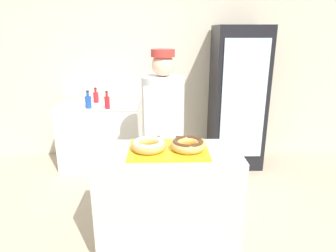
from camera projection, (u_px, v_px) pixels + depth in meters
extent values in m
plane|color=#B7A88E|center=(168.00, 244.00, 2.67)|extent=(14.00, 14.00, 0.00)
cube|color=beige|center=(165.00, 64.00, 4.28)|extent=(8.00, 0.06, 2.70)
cube|color=beige|center=(168.00, 200.00, 2.53)|extent=(1.15, 0.54, 0.89)
cube|color=yellow|center=(168.00, 150.00, 2.39)|extent=(0.63, 0.44, 0.02)
torus|color=tan|center=(149.00, 145.00, 2.35)|extent=(0.28, 0.28, 0.07)
torus|color=white|center=(149.00, 143.00, 2.34)|extent=(0.25, 0.25, 0.05)
torus|color=tan|center=(188.00, 145.00, 2.36)|extent=(0.28, 0.28, 0.07)
torus|color=#472814|center=(188.00, 143.00, 2.35)|extent=(0.25, 0.25, 0.05)
cube|color=#382111|center=(155.00, 139.00, 2.54)|extent=(0.08, 0.08, 0.03)
cube|color=#382111|center=(180.00, 139.00, 2.55)|extent=(0.08, 0.08, 0.03)
cylinder|color=#4C4C51|center=(163.00, 171.00, 3.17)|extent=(0.30, 0.30, 0.80)
cylinder|color=silver|center=(163.00, 107.00, 2.96)|extent=(0.42, 0.42, 0.60)
cube|color=white|center=(163.00, 151.00, 2.89)|extent=(0.35, 0.02, 1.25)
sphere|color=beige|center=(163.00, 65.00, 2.83)|extent=(0.22, 0.22, 0.22)
cylinder|color=#B2332D|center=(163.00, 53.00, 2.80)|extent=(0.23, 0.23, 0.07)
cube|color=black|center=(237.00, 98.00, 4.06)|extent=(0.68, 0.63, 1.88)
cube|color=silver|center=(244.00, 101.00, 3.74)|extent=(0.56, 0.02, 1.50)
cube|color=white|center=(102.00, 134.00, 4.17)|extent=(1.07, 0.67, 0.87)
cube|color=gray|center=(100.00, 105.00, 4.04)|extent=(1.07, 0.67, 0.01)
cylinder|color=red|center=(96.00, 97.00, 4.10)|extent=(0.07, 0.07, 0.14)
cylinder|color=red|center=(95.00, 91.00, 4.07)|extent=(0.03, 0.03, 0.05)
cylinder|color=black|center=(95.00, 88.00, 4.06)|extent=(0.04, 0.04, 0.01)
cylinder|color=red|center=(107.00, 103.00, 3.76)|extent=(0.07, 0.07, 0.15)
cylinder|color=red|center=(107.00, 94.00, 3.73)|extent=(0.03, 0.03, 0.06)
cylinder|color=black|center=(106.00, 92.00, 3.72)|extent=(0.03, 0.03, 0.01)
cylinder|color=#1E4CB2|center=(88.00, 102.00, 3.79)|extent=(0.08, 0.08, 0.15)
cylinder|color=#1E4CB2|center=(88.00, 94.00, 3.76)|extent=(0.04, 0.04, 0.06)
cylinder|color=black|center=(87.00, 91.00, 3.75)|extent=(0.04, 0.04, 0.01)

